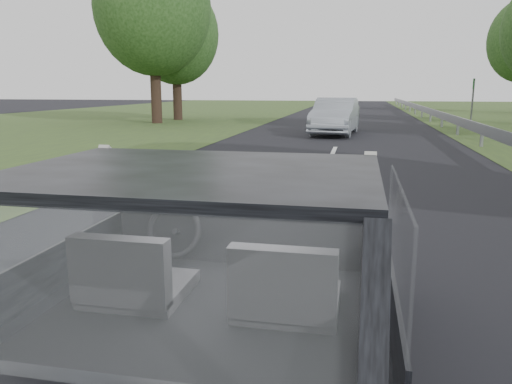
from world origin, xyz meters
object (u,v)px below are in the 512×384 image
at_px(subject_car, 222,284).
at_px(cat, 277,201).
at_px(other_car, 335,116).
at_px(highway_sign, 472,101).

relative_size(subject_car, cat, 7.44).
bearing_deg(cat, subject_car, -97.96).
relative_size(other_car, highway_sign, 1.90).
height_order(subject_car, cat, subject_car).
bearing_deg(cat, other_car, 102.89).
bearing_deg(highway_sign, subject_car, -89.22).
height_order(cat, highway_sign, highway_sign).
bearing_deg(highway_sign, other_car, -114.29).
relative_size(subject_car, other_car, 0.93).
bearing_deg(other_car, highway_sign, 55.42).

